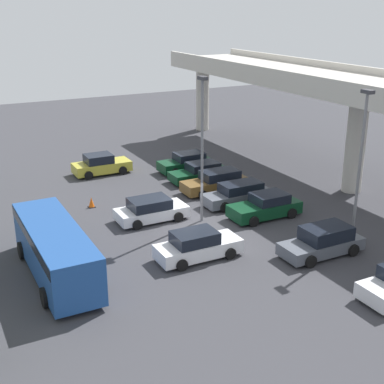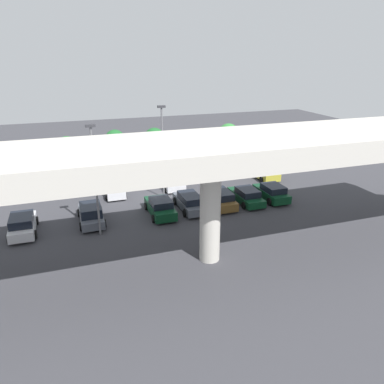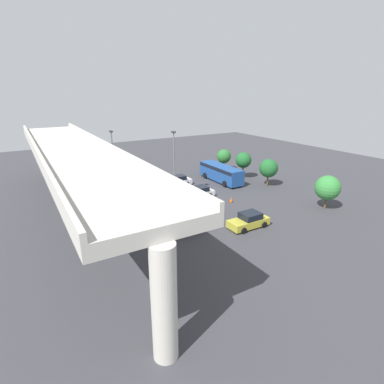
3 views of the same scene
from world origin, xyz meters
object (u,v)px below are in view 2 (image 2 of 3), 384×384
object	(u,v)px
parked_car_2	(219,198)
lamp_post_mid_lot	(95,173)
tree_front_left	(228,134)
traffic_cone	(197,173)
lamp_post_near_aisle	(163,146)
parked_car_1	(246,196)
parked_car_3	(189,202)
parked_car_9	(171,181)
parked_car_5	(113,187)
parked_car_8	(272,192)
tree_front_centre	(154,138)
shuttle_bus	(118,160)
tree_front_far_right	(67,146)
parked_car_7	(22,225)
tree_front_right	(115,140)
parked_car_4	(160,207)
parked_car_6	(91,214)
parked_car_0	(263,171)

from	to	relation	value
parked_car_2	lamp_post_mid_lot	xyz separation A→B (m)	(11.15, 2.49, 4.29)
tree_front_left	traffic_cone	world-z (taller)	tree_front_left
lamp_post_near_aisle	parked_car_1	bearing A→B (deg)	152.20
parked_car_3	lamp_post_mid_lot	xyz separation A→B (m)	(8.18, 2.48, 4.29)
parked_car_3	parked_car_9	size ratio (longest dim) A/B	1.08
parked_car_5	lamp_post_mid_lot	world-z (taller)	lamp_post_mid_lot
parked_car_1	lamp_post_near_aisle	size ratio (longest dim) A/B	0.52
parked_car_3	parked_car_9	distance (m)	6.36
parked_car_8	lamp_post_mid_lot	world-z (taller)	lamp_post_mid_lot
tree_front_centre	traffic_cone	world-z (taller)	tree_front_centre
parked_car_1	parked_car_8	xyz separation A→B (m)	(-2.64, 0.12, 0.07)
shuttle_bus	tree_front_far_right	bearing A→B (deg)	-40.10
parked_car_5	lamp_post_near_aisle	bearing A→B (deg)	59.04
parked_car_1	lamp_post_near_aisle	world-z (taller)	lamp_post_near_aisle
tree_front_far_right	traffic_cone	distance (m)	16.65
parked_car_1	parked_car_8	bearing A→B (deg)	-92.63
parked_car_2	tree_front_left	size ratio (longest dim) A/B	1.15
parked_car_7	tree_front_centre	bearing A→B (deg)	-39.42
parked_car_8	tree_front_far_right	world-z (taller)	tree_front_far_right
parked_car_7	parked_car_9	bearing A→B (deg)	-64.47
lamp_post_mid_lot	traffic_cone	bearing A→B (deg)	-136.76
shuttle_bus	tree_front_right	xyz separation A→B (m)	(-0.37, -4.20, 1.50)
parked_car_3	parked_car_7	distance (m)	13.89
shuttle_bus	tree_front_left	world-z (taller)	tree_front_left
parked_car_1	tree_front_left	distance (m)	18.79
parked_car_4	lamp_post_mid_lot	size ratio (longest dim) A/B	0.54
parked_car_6	lamp_post_mid_lot	size ratio (longest dim) A/B	0.54
parked_car_4	tree_front_left	bearing A→B (deg)	-39.06
parked_car_0	parked_car_6	size ratio (longest dim) A/B	0.96
tree_front_far_right	parked_car_0	bearing A→B (deg)	149.99
parked_car_2	tree_front_centre	bearing A→B (deg)	5.48
parked_car_2	tree_front_far_right	bearing A→B (deg)	35.41
shuttle_bus	parked_car_1	bearing A→B (deg)	126.51
parked_car_5	tree_front_right	bearing A→B (deg)	170.34
parked_car_9	traffic_cone	world-z (taller)	parked_car_9
parked_car_3	parked_car_4	bearing A→B (deg)	96.03
parked_car_3	parked_car_5	size ratio (longest dim) A/B	1.04
parked_car_5	parked_car_7	distance (m)	10.34
tree_front_centre	tree_front_right	xyz separation A→B (m)	(5.22, 0.48, 0.27)
lamp_post_mid_lot	parked_car_9	bearing A→B (deg)	-133.12
parked_car_9	tree_front_left	world-z (taller)	tree_front_left
parked_car_2	lamp_post_near_aisle	size ratio (longest dim) A/B	0.55
parked_car_7	tree_front_right	bearing A→B (deg)	-28.91
tree_front_right	parked_car_4	bearing A→B (deg)	93.90
parked_car_1	parked_car_8	distance (m)	2.64
parked_car_1	tree_front_centre	distance (m)	18.87
parked_car_3	tree_front_left	world-z (taller)	tree_front_left
parked_car_5	parked_car_3	bearing A→B (deg)	43.31
parked_car_7	lamp_post_near_aisle	bearing A→B (deg)	-72.64
parked_car_4	parked_car_9	bearing A→B (deg)	-23.34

